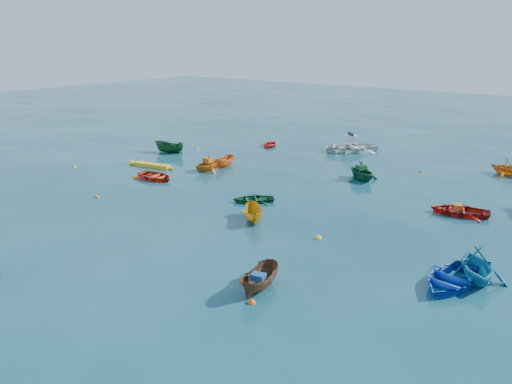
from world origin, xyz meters
The scene contains 29 objects.
ground centered at (0.00, 0.00, 0.00)m, with size 160.00×160.00×0.00m, color #093242.
sampan_brown_mid centered at (7.75, -4.97, 0.00)m, with size 1.05×2.80×1.08m, color #55341E.
dinghy_blue_se centered at (14.04, 0.34, 0.00)m, with size 2.68×3.74×0.78m, color #0E3CB2.
dinghy_orange_w centered at (-7.27, 8.24, 0.00)m, with size 2.23×2.59×1.36m, color orange.
sampan_yellow_mid centered at (2.51, 1.49, 0.00)m, with size 0.99×2.62×1.01m, color #C68511.
dinghy_green_e centered at (0.35, 4.25, 0.00)m, with size 1.91×2.67×0.55m, color #114B22.
dinghy_cyan_se centered at (14.75, 1.48, 0.00)m, with size 2.63×3.05×1.61m, color teal.
dinghy_red_nw centered at (-8.74, 4.02, 0.00)m, with size 2.30×3.22×0.67m, color red.
sampan_orange_n centered at (-7.06, 10.02, 0.00)m, with size 0.97×2.57×0.99m, color orange.
dinghy_green_n centered at (3.64, 13.25, 0.00)m, with size 2.47×2.87×1.51m, color #13532C.
dinghy_red_ne centered at (11.71, 9.82, 0.00)m, with size 2.41×3.37×0.70m, color #A6180D.
dinghy_red_far centered at (-8.77, 18.75, 0.00)m, with size 1.79×2.50×0.52m, color red.
dinghy_orange_far centered at (12.03, 21.25, 0.00)m, with size 2.33×2.70×1.42m, color orange.
sampan_green_far centered at (-14.52, 10.92, 0.00)m, with size 1.12×2.98×1.15m, color #0F411C.
kayak_yellow centered at (-11.64, 6.31, 0.00)m, with size 0.60×4.01×0.41m, color yellow, non-canonical shape.
motorboat_white centered at (-1.50, 21.50, 0.00)m, with size 3.66×5.12×1.66m, color white.
tarp_blue_a centered at (7.77, -5.11, 0.68)m, with size 0.57×0.44×0.28m, color #194991.
tarp_orange_a centered at (-7.27, 8.29, 0.86)m, with size 0.74×0.56×0.36m, color #CB6514.
tarp_green_b centered at (3.55, 13.30, 0.93)m, with size 0.71×0.54×0.34m, color #124821.
tarp_orange_b centered at (11.61, 9.80, 0.49)m, with size 0.57×0.43×0.28m, color #D16415.
buoy_or_a centered at (-8.48, -1.34, 0.00)m, with size 0.32×0.32×0.32m, color #E8550C.
buoy_ye_a centered at (1.17, 2.26, 0.00)m, with size 0.32×0.32×0.32m, color yellow.
buoy_or_b centered at (8.15, -6.03, 0.00)m, with size 0.33×0.33×0.33m, color #D25E0B.
buoy_ye_b centered at (-16.64, 2.40, 0.00)m, with size 0.29×0.29×0.29m, color yellow.
buoy_or_c centered at (-10.22, 3.36, 0.00)m, with size 0.38×0.38×0.38m, color orange.
buoy_ye_c centered at (6.88, 1.40, 0.00)m, with size 0.37×0.37×0.37m, color yellow.
buoy_or_d centered at (13.84, 1.10, 0.00)m, with size 0.33×0.33×0.33m, color orange.
buoy_ye_d centered at (-13.35, 13.32, 0.00)m, with size 0.31×0.31×0.31m, color gold.
buoy_or_e centered at (6.36, 18.24, 0.00)m, with size 0.32×0.32×0.32m, color orange.
Camera 1 is at (19.02, -20.10, 10.22)m, focal length 35.00 mm.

